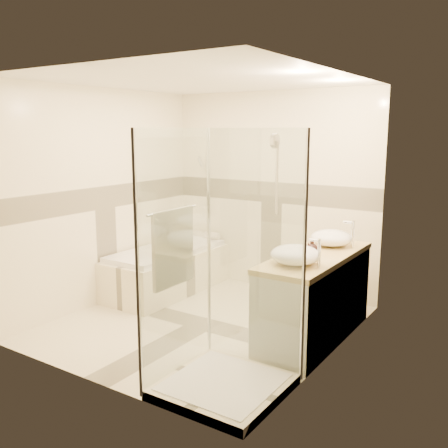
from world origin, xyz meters
The scene contains 12 objects.
room centered at (0.06, 0.01, 1.26)m, with size 2.82×3.02×2.52m.
bathtub centered at (-1.02, 0.65, 0.31)m, with size 0.75×1.70×0.56m.
vanity centered at (1.12, 0.30, 0.43)m, with size 0.58×1.62×0.85m.
shower_enclosure centered at (0.83, -0.97, 0.51)m, with size 0.96×0.93×2.04m.
vessel_sink_near centered at (1.10, 0.73, 0.93)m, with size 0.42×0.42×0.17m, color white.
vessel_sink_far centered at (1.10, -0.13, 0.94)m, with size 0.44×0.44×0.18m, color white.
faucet_near centered at (1.32, 0.73, 1.01)m, with size 0.12×0.03×0.28m.
faucet_far centered at (1.32, -0.13, 1.00)m, with size 0.11×0.03×0.26m.
amenity_bottle_a centered at (1.10, 0.15, 0.92)m, with size 0.06×0.06×0.14m, color black.
amenity_bottle_b centered at (1.10, 0.24, 0.93)m, with size 0.13×0.13×0.16m, color black.
folded_towels centered at (1.10, 0.94, 0.89)m, with size 0.15×0.25×0.08m, color white.
rolled_towel centered at (-0.85, 1.41, 0.61)m, with size 0.10×0.10×0.21m, color white.
Camera 1 is at (2.93, -4.06, 2.02)m, focal length 40.00 mm.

